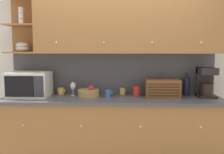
% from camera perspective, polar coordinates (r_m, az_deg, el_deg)
% --- Properties ---
extents(wall_back, '(5.29, 0.06, 2.60)m').
position_cam_1_polar(wall_back, '(3.63, 0.14, 1.97)').
color(wall_back, white).
rests_on(wall_back, ground_plane).
extents(counter_unit, '(2.91, 0.67, 0.94)m').
position_cam_1_polar(counter_unit, '(3.46, -0.06, -12.33)').
color(counter_unit, '#A36B38').
rests_on(counter_unit, ground_plane).
extents(backsplash_panel, '(2.89, 0.01, 0.58)m').
position_cam_1_polar(backsplash_panel, '(3.60, 0.13, 0.86)').
color(backsplash_panel, '#4C4C51').
rests_on(backsplash_panel, counter_unit).
extents(upper_cabinets, '(2.89, 0.37, 0.79)m').
position_cam_1_polar(upper_cabinets, '(3.43, 2.93, 12.04)').
color(upper_cabinets, '#A36B38').
rests_on(upper_cabinets, backsplash_panel).
extents(microwave, '(0.54, 0.40, 0.34)m').
position_cam_1_polar(microwave, '(3.55, -18.35, -1.58)').
color(microwave, silver).
rests_on(microwave, counter_unit).
extents(mug_blue_second, '(0.11, 0.09, 0.09)m').
position_cam_1_polar(mug_blue_second, '(3.62, -11.53, -3.17)').
color(mug_blue_second, gold).
rests_on(mug_blue_second, counter_unit).
extents(wine_glass, '(0.07, 0.07, 0.19)m').
position_cam_1_polar(wine_glass, '(3.48, -8.92, -2.17)').
color(wine_glass, silver).
rests_on(wine_glass, counter_unit).
extents(fruit_basket, '(0.29, 0.29, 0.16)m').
position_cam_1_polar(fruit_basket, '(3.40, -5.31, -3.59)').
color(fruit_basket, '#A87F4C').
rests_on(fruit_basket, counter_unit).
extents(mug, '(0.09, 0.08, 0.10)m').
position_cam_1_polar(mug, '(3.34, -0.86, -3.81)').
color(mug, '#38669E').
rests_on(mug, counter_unit).
extents(mug_patterned_third, '(0.09, 0.08, 0.09)m').
position_cam_1_polar(mug_patterned_third, '(3.54, 2.42, -3.26)').
color(mug_patterned_third, gold).
rests_on(mug_patterned_third, counter_unit).
extents(storage_canister, '(0.11, 0.11, 0.15)m').
position_cam_1_polar(storage_canister, '(3.44, 5.64, -3.10)').
color(storage_canister, '#B22D28').
rests_on(storage_canister, counter_unit).
extents(bread_box, '(0.45, 0.26, 0.24)m').
position_cam_1_polar(bread_box, '(3.40, 11.44, -2.56)').
color(bread_box, brown).
rests_on(bread_box, counter_unit).
extents(wine_bottle, '(0.09, 0.09, 0.32)m').
position_cam_1_polar(wine_bottle, '(3.60, 16.66, -1.78)').
color(wine_bottle, black).
rests_on(wine_bottle, counter_unit).
extents(coffee_maker, '(0.22, 0.24, 0.40)m').
position_cam_1_polar(coffee_maker, '(3.55, 20.71, -1.13)').
color(coffee_maker, black).
rests_on(coffee_maker, counter_unit).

